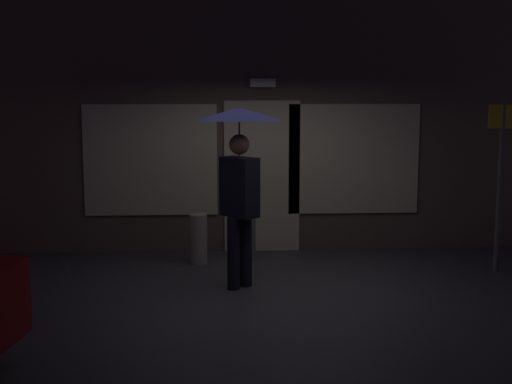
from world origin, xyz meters
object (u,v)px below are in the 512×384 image
object	(u,v)px
person_with_umbrella	(239,157)
sidewalk_bollard	(198,239)
street_sign_post	(501,173)
sidewalk_bollard_2	(248,237)

from	to	relation	value
person_with_umbrella	sidewalk_bollard	xyz separation A→B (m)	(-0.52, 1.23, -1.24)
street_sign_post	sidewalk_bollard_2	world-z (taller)	street_sign_post
person_with_umbrella	sidewalk_bollard	bearing A→B (deg)	-17.75
street_sign_post	sidewalk_bollard	world-z (taller)	street_sign_post
street_sign_post	person_with_umbrella	bearing A→B (deg)	-170.29
person_with_umbrella	sidewalk_bollard_2	size ratio (longest dim) A/B	3.30
street_sign_post	sidewalk_bollard	distance (m)	4.07
person_with_umbrella	sidewalk_bollard_2	world-z (taller)	person_with_umbrella
person_with_umbrella	street_sign_post	bearing A→B (deg)	-121.05
person_with_umbrella	street_sign_post	size ratio (longest dim) A/B	0.95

